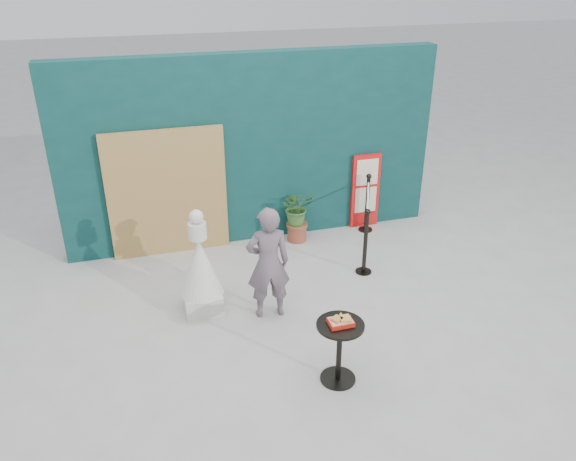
% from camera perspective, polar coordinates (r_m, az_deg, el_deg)
% --- Properties ---
extents(ground, '(60.00, 60.00, 0.00)m').
position_cam_1_polar(ground, '(6.98, 2.87, -11.63)').
color(ground, '#ADAAA5').
rests_on(ground, ground).
extents(back_wall, '(6.00, 0.30, 3.00)m').
position_cam_1_polar(back_wall, '(8.97, -3.60, 8.19)').
color(back_wall, '#0B3332').
rests_on(back_wall, ground).
extents(bamboo_fence, '(1.80, 0.08, 2.00)m').
position_cam_1_polar(bamboo_fence, '(8.76, -12.14, 3.69)').
color(bamboo_fence, tan).
rests_on(bamboo_fence, ground).
extents(woman, '(0.59, 0.41, 1.54)m').
position_cam_1_polar(woman, '(7.11, -2.03, -3.34)').
color(woman, '#61535B').
rests_on(woman, ground).
extents(menu_board, '(0.50, 0.07, 1.30)m').
position_cam_1_polar(menu_board, '(9.67, 7.86, 4.00)').
color(menu_board, red).
rests_on(menu_board, ground).
extents(statue, '(0.57, 0.57, 1.46)m').
position_cam_1_polar(statue, '(7.37, -8.88, -4.07)').
color(statue, beige).
rests_on(statue, ground).
extents(cafe_table, '(0.52, 0.52, 0.75)m').
position_cam_1_polar(cafe_table, '(6.22, 5.25, -11.34)').
color(cafe_table, black).
rests_on(cafe_table, ground).
extents(food_basket, '(0.26, 0.19, 0.11)m').
position_cam_1_polar(food_basket, '(6.05, 5.38, -9.15)').
color(food_basket, red).
rests_on(food_basket, cafe_table).
extents(planter, '(0.52, 0.45, 0.89)m').
position_cam_1_polar(planter, '(9.12, 0.93, 1.91)').
color(planter, brown).
rests_on(planter, ground).
extents(stanchion_barrier, '(0.84, 1.54, 1.03)m').
position_cam_1_polar(stanchion_barrier, '(8.91, 7.96, 0.87)').
color(stanchion_barrier, black).
rests_on(stanchion_barrier, ground).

